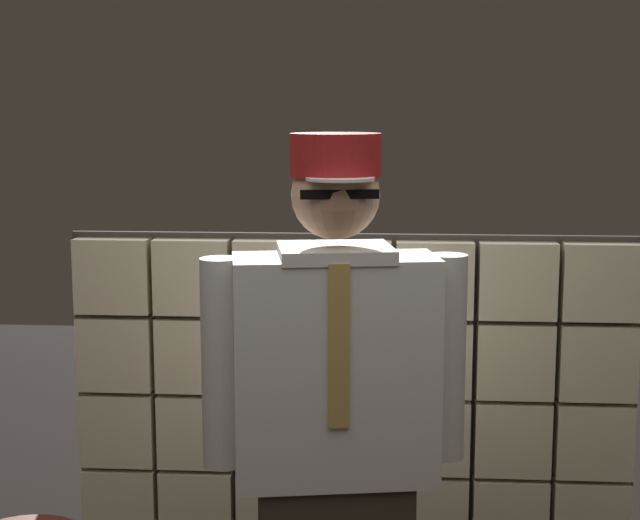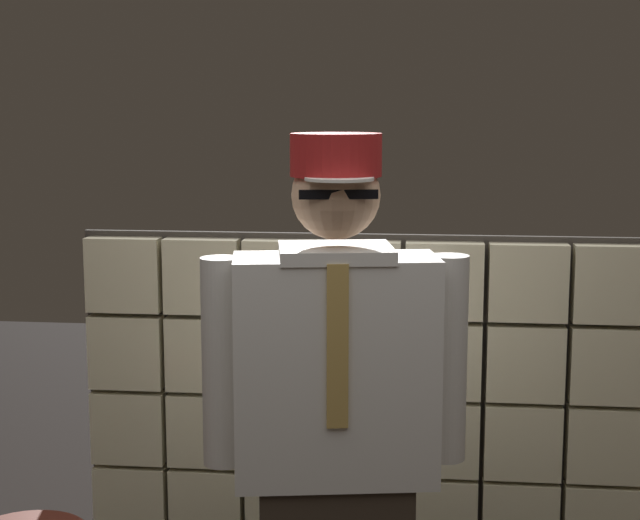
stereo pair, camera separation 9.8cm
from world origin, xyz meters
name	(u,v)px [view 1 (the left image)]	position (x,y,z in m)	size (l,w,h in m)	color
glass_block_wall	(352,434)	(0.00, 1.33, 0.71)	(2.03, 0.10, 1.46)	beige
standing_person	(335,452)	(-0.02, 0.49, 0.95)	(0.73, 0.35, 1.82)	#382D23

